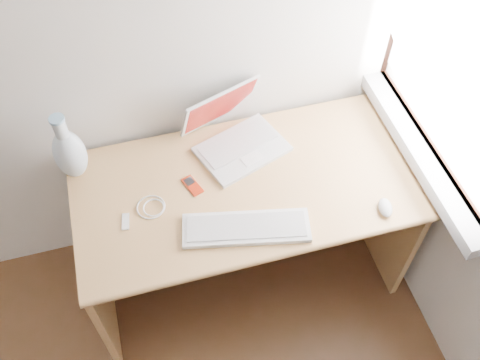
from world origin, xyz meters
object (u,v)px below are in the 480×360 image
object	(u,v)px
laptop	(239,134)
vase	(70,152)
desk	(240,197)
external_keyboard	(246,228)

from	to	relation	value
laptop	vase	size ratio (longest dim) A/B	1.29
desk	external_keyboard	bearing A→B (deg)	-100.63
external_keyboard	vase	bearing A→B (deg)	155.05
vase	laptop	bearing A→B (deg)	-1.25
desk	laptop	bearing A→B (deg)	75.38
desk	external_keyboard	size ratio (longest dim) A/B	2.77
laptop	external_keyboard	size ratio (longest dim) A/B	0.84
desk	vase	distance (m)	0.74
laptop	external_keyboard	bearing A→B (deg)	-121.62
external_keyboard	vase	world-z (taller)	vase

